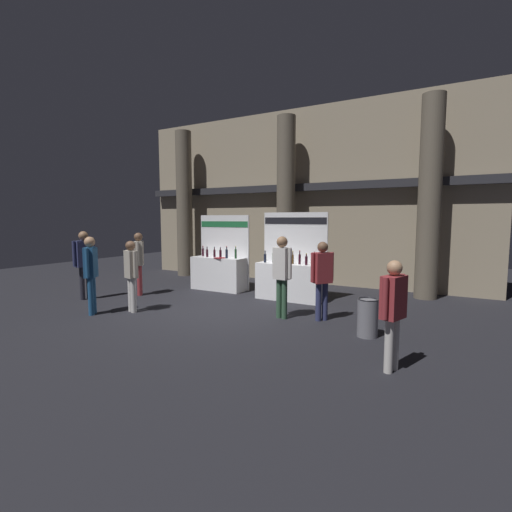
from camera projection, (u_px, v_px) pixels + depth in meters
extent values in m
plane|color=black|center=(213.00, 311.00, 8.84)|extent=(24.70, 24.70, 0.00)
cube|color=gray|center=(296.00, 197.00, 12.78)|extent=(12.35, 0.25, 5.85)
cube|color=#2D2D33|center=(293.00, 188.00, 12.48)|extent=(12.35, 0.20, 0.24)
cylinder|color=#665B4C|center=(184.00, 204.00, 14.17)|extent=(0.60, 0.60, 5.45)
cylinder|color=#665B4C|center=(286.00, 202.00, 12.08)|extent=(0.60, 0.60, 5.45)
cylinder|color=#665B4C|center=(430.00, 199.00, 9.99)|extent=(0.60, 0.60, 5.45)
cube|color=white|center=(218.00, 274.00, 11.42)|extent=(1.70, 0.60, 1.01)
cube|color=white|center=(224.00, 252.00, 11.64)|extent=(1.78, 0.04, 2.29)
cube|color=#1E6638|center=(224.00, 224.00, 11.54)|extent=(1.73, 0.01, 0.18)
cylinder|color=black|center=(203.00, 252.00, 11.72)|extent=(0.07, 0.07, 0.24)
cylinder|color=black|center=(203.00, 247.00, 11.71)|extent=(0.03, 0.03, 0.07)
cylinder|color=red|center=(203.00, 246.00, 11.70)|extent=(0.03, 0.03, 0.02)
cylinder|color=black|center=(207.00, 253.00, 11.49)|extent=(0.07, 0.07, 0.23)
cylinder|color=black|center=(207.00, 248.00, 11.47)|extent=(0.03, 0.03, 0.07)
cylinder|color=black|center=(207.00, 247.00, 11.47)|extent=(0.03, 0.03, 0.02)
cylinder|color=black|center=(214.00, 253.00, 11.41)|extent=(0.07, 0.07, 0.23)
cylinder|color=black|center=(214.00, 249.00, 11.40)|extent=(0.03, 0.03, 0.07)
cylinder|color=black|center=(214.00, 247.00, 11.39)|extent=(0.03, 0.03, 0.02)
cylinder|color=black|center=(220.00, 254.00, 11.22)|extent=(0.07, 0.07, 0.24)
cylinder|color=black|center=(220.00, 249.00, 11.21)|extent=(0.03, 0.03, 0.06)
cylinder|color=black|center=(220.00, 248.00, 11.20)|extent=(0.03, 0.03, 0.02)
cylinder|color=black|center=(227.00, 254.00, 11.09)|extent=(0.07, 0.07, 0.26)
cylinder|color=black|center=(227.00, 248.00, 11.07)|extent=(0.03, 0.03, 0.08)
cylinder|color=red|center=(227.00, 247.00, 11.07)|extent=(0.03, 0.03, 0.02)
cylinder|color=#19381E|center=(236.00, 254.00, 11.04)|extent=(0.06, 0.06, 0.27)
cylinder|color=#19381E|center=(236.00, 248.00, 11.02)|extent=(0.03, 0.03, 0.07)
cylinder|color=gold|center=(236.00, 247.00, 11.02)|extent=(0.03, 0.03, 0.02)
cube|color=maroon|center=(220.00, 258.00, 11.11)|extent=(0.31, 0.33, 0.02)
cube|color=white|center=(289.00, 282.00, 10.00)|extent=(1.78, 0.60, 0.99)
cube|color=white|center=(295.00, 255.00, 10.22)|extent=(1.87, 0.04, 2.36)
cube|color=black|center=(295.00, 221.00, 10.11)|extent=(1.82, 0.01, 0.18)
cylinder|color=black|center=(265.00, 258.00, 10.19)|extent=(0.07, 0.07, 0.23)
cylinder|color=black|center=(265.00, 253.00, 10.18)|extent=(0.03, 0.03, 0.08)
cylinder|color=black|center=(265.00, 251.00, 10.17)|extent=(0.03, 0.03, 0.02)
cylinder|color=#19381E|center=(273.00, 258.00, 10.23)|extent=(0.06, 0.06, 0.26)
cylinder|color=#19381E|center=(273.00, 252.00, 10.22)|extent=(0.03, 0.03, 0.07)
cylinder|color=black|center=(273.00, 250.00, 10.21)|extent=(0.03, 0.03, 0.02)
cylinder|color=black|center=(280.00, 258.00, 10.09)|extent=(0.07, 0.07, 0.25)
cylinder|color=black|center=(280.00, 252.00, 10.07)|extent=(0.03, 0.03, 0.07)
cylinder|color=gold|center=(280.00, 251.00, 10.07)|extent=(0.03, 0.03, 0.02)
cylinder|color=black|center=(285.00, 259.00, 9.92)|extent=(0.07, 0.07, 0.23)
cylinder|color=black|center=(285.00, 254.00, 9.91)|extent=(0.03, 0.03, 0.06)
cylinder|color=red|center=(285.00, 252.00, 9.90)|extent=(0.03, 0.03, 0.02)
cylinder|color=#472D14|center=(293.00, 259.00, 9.88)|extent=(0.06, 0.06, 0.24)
cylinder|color=#472D14|center=(293.00, 253.00, 9.86)|extent=(0.03, 0.03, 0.08)
cylinder|color=gold|center=(293.00, 251.00, 9.86)|extent=(0.03, 0.03, 0.02)
cylinder|color=black|center=(300.00, 259.00, 9.79)|extent=(0.06, 0.06, 0.26)
cylinder|color=black|center=(300.00, 253.00, 9.78)|extent=(0.03, 0.03, 0.09)
cylinder|color=red|center=(300.00, 251.00, 9.77)|extent=(0.03, 0.03, 0.02)
cylinder|color=black|center=(306.00, 261.00, 9.63)|extent=(0.07, 0.07, 0.22)
cylinder|color=black|center=(306.00, 255.00, 9.61)|extent=(0.03, 0.03, 0.06)
cylinder|color=gold|center=(306.00, 254.00, 9.61)|extent=(0.03, 0.03, 0.02)
cylinder|color=#472D14|center=(314.00, 261.00, 9.56)|extent=(0.08, 0.08, 0.25)
cylinder|color=#472D14|center=(314.00, 254.00, 9.54)|extent=(0.03, 0.03, 0.09)
cylinder|color=black|center=(314.00, 252.00, 9.53)|extent=(0.03, 0.03, 0.02)
cylinder|color=slate|center=(368.00, 318.00, 6.89)|extent=(0.38, 0.38, 0.69)
torus|color=black|center=(368.00, 299.00, 6.86)|extent=(0.37, 0.37, 0.02)
cylinder|color=#33563D|center=(284.00, 299.00, 8.11)|extent=(0.12, 0.12, 0.87)
cylinder|color=#33563D|center=(279.00, 298.00, 8.20)|extent=(0.12, 0.12, 0.87)
cube|color=silver|center=(282.00, 263.00, 8.08)|extent=(0.36, 0.28, 0.69)
sphere|color=#8C6647|center=(282.00, 242.00, 8.03)|extent=(0.24, 0.24, 0.24)
cylinder|color=silver|center=(290.00, 263.00, 7.94)|extent=(0.08, 0.08, 0.66)
cylinder|color=silver|center=(274.00, 262.00, 8.21)|extent=(0.08, 0.08, 0.66)
cylinder|color=navy|center=(318.00, 302.00, 7.95)|extent=(0.12, 0.12, 0.82)
cylinder|color=navy|center=(325.00, 301.00, 8.01)|extent=(0.12, 0.12, 0.82)
cube|color=maroon|center=(322.00, 268.00, 7.91)|extent=(0.43, 0.45, 0.65)
sphere|color=brown|center=(323.00, 247.00, 7.86)|extent=(0.23, 0.23, 0.23)
cylinder|color=maroon|center=(313.00, 268.00, 7.82)|extent=(0.08, 0.08, 0.62)
cylinder|color=maroon|center=(332.00, 267.00, 7.99)|extent=(0.08, 0.08, 0.62)
cylinder|color=silver|center=(133.00, 295.00, 8.66)|extent=(0.12, 0.12, 0.81)
cylinder|color=silver|center=(131.00, 294.00, 8.77)|extent=(0.12, 0.12, 0.81)
cube|color=#ADA393|center=(131.00, 264.00, 8.64)|extent=(0.39, 0.30, 0.64)
sphere|color=brown|center=(130.00, 246.00, 8.60)|extent=(0.22, 0.22, 0.22)
cylinder|color=#ADA393|center=(135.00, 265.00, 8.48)|extent=(0.08, 0.08, 0.61)
cylinder|color=#ADA393|center=(127.00, 263.00, 8.80)|extent=(0.08, 0.08, 0.61)
cylinder|color=silver|center=(394.00, 344.00, 5.38)|extent=(0.12, 0.12, 0.78)
cylinder|color=silver|center=(389.00, 346.00, 5.27)|extent=(0.12, 0.12, 0.78)
cube|color=maroon|center=(393.00, 297.00, 5.25)|extent=(0.33, 0.44, 0.61)
sphere|color=tan|center=(395.00, 268.00, 5.21)|extent=(0.21, 0.21, 0.21)
cylinder|color=maroon|center=(402.00, 294.00, 5.41)|extent=(0.08, 0.08, 0.58)
cylinder|color=maroon|center=(385.00, 299.00, 5.09)|extent=(0.08, 0.08, 0.58)
cylinder|color=navy|center=(93.00, 295.00, 8.56)|extent=(0.12, 0.12, 0.86)
cylinder|color=navy|center=(91.00, 297.00, 8.40)|extent=(0.12, 0.12, 0.86)
cube|color=navy|center=(91.00, 262.00, 8.40)|extent=(0.37, 0.40, 0.68)
sphere|color=tan|center=(90.00, 242.00, 8.36)|extent=(0.24, 0.24, 0.24)
cylinder|color=navy|center=(94.00, 261.00, 8.61)|extent=(0.08, 0.08, 0.65)
cylinder|color=navy|center=(87.00, 263.00, 8.19)|extent=(0.08, 0.08, 0.65)
cylinder|color=maroon|center=(139.00, 281.00, 10.57)|extent=(0.12, 0.12, 0.86)
cylinder|color=maroon|center=(140.00, 280.00, 10.72)|extent=(0.12, 0.12, 0.86)
cube|color=#ADA393|center=(139.00, 253.00, 10.57)|extent=(0.41, 0.43, 0.68)
sphere|color=brown|center=(138.00, 237.00, 10.52)|extent=(0.24, 0.24, 0.24)
cylinder|color=#ADA393|center=(138.00, 253.00, 10.34)|extent=(0.08, 0.08, 0.65)
cylinder|color=#ADA393|center=(140.00, 252.00, 10.79)|extent=(0.08, 0.08, 0.65)
cylinder|color=#23232D|center=(82.00, 283.00, 10.02)|extent=(0.12, 0.12, 0.89)
cylinder|color=#23232D|center=(89.00, 282.00, 10.16)|extent=(0.12, 0.12, 0.89)
cube|color=navy|center=(84.00, 254.00, 10.01)|extent=(0.29, 0.48, 0.71)
sphere|color=#8C6647|center=(83.00, 236.00, 9.96)|extent=(0.25, 0.25, 0.25)
cylinder|color=navy|center=(74.00, 254.00, 9.80)|extent=(0.08, 0.08, 0.67)
cylinder|color=navy|center=(94.00, 252.00, 10.22)|extent=(0.08, 0.08, 0.67)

